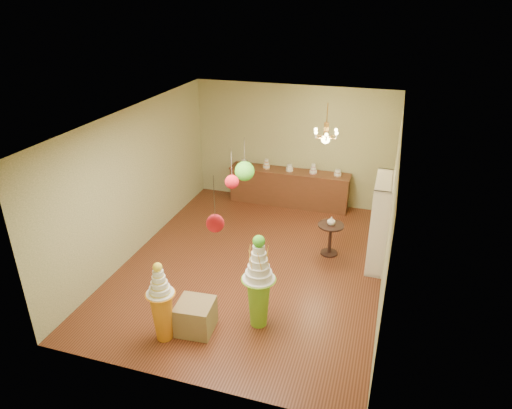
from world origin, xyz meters
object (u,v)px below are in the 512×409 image
(pedestal_orange, at_px, (162,309))
(sideboard, at_px, (289,187))
(round_table, at_px, (330,235))
(pedestal_green, at_px, (259,289))

(pedestal_orange, height_order, sideboard, pedestal_orange)
(pedestal_orange, bearing_deg, round_table, 57.93)
(pedestal_green, distance_m, sideboard, 4.75)
(pedestal_orange, bearing_deg, sideboard, 82.78)
(pedestal_orange, relative_size, sideboard, 0.46)
(pedestal_green, xyz_separation_m, sideboard, (-0.63, 4.70, -0.20))
(pedestal_green, height_order, sideboard, pedestal_green)
(pedestal_green, relative_size, round_table, 2.42)
(pedestal_green, relative_size, pedestal_orange, 1.19)
(pedestal_green, height_order, round_table, pedestal_green)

